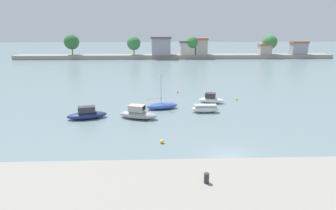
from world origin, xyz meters
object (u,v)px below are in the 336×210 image
(moored_boat_4, at_px, (211,99))
(moored_boat_2, at_px, (162,106))
(moored_boat_1, at_px, (138,114))
(moored_boat_0, at_px, (87,114))
(mooring_buoy_2, at_px, (162,141))
(moored_boat_3, at_px, (205,109))
(mooring_buoy_1, at_px, (178,92))
(mooring_bollard, at_px, (206,178))
(mooring_buoy_0, at_px, (237,99))

(moored_boat_4, bearing_deg, moored_boat_2, -144.08)
(moored_boat_1, xyz_separation_m, moored_boat_2, (3.14, 4.14, -0.19))
(moored_boat_0, relative_size, mooring_buoy_2, 12.56)
(moored_boat_3, bearing_deg, mooring_buoy_2, -121.44)
(mooring_buoy_2, bearing_deg, mooring_buoy_1, 81.80)
(mooring_bollard, distance_m, moored_boat_4, 26.09)
(moored_boat_0, relative_size, moored_boat_3, 1.38)
(moored_boat_2, bearing_deg, mooring_buoy_0, 8.35)
(moored_boat_3, bearing_deg, moored_boat_2, 162.59)
(moored_boat_3, bearing_deg, moored_boat_1, -166.01)
(moored_boat_1, bearing_deg, mooring_buoy_2, -53.03)
(mooring_bollard, height_order, moored_boat_3, mooring_bollard)
(moored_boat_3, distance_m, mooring_buoy_1, 11.96)
(mooring_bollard, relative_size, moored_boat_1, 0.12)
(moored_boat_3, bearing_deg, moored_boat_0, -172.71)
(moored_boat_2, height_order, mooring_buoy_2, moored_boat_2)
(moored_boat_4, relative_size, mooring_buoy_1, 13.16)
(moored_boat_0, relative_size, mooring_buoy_1, 16.91)
(mooring_buoy_1, bearing_deg, moored_boat_4, -55.58)
(moored_boat_4, xyz_separation_m, mooring_buoy_1, (-4.71, 6.88, -0.45))
(moored_boat_0, bearing_deg, moored_boat_4, 7.44)
(moored_boat_1, bearing_deg, moored_boat_4, 49.12)
(moored_boat_1, relative_size, moored_boat_4, 1.30)
(moored_boat_2, bearing_deg, moored_boat_1, -138.82)
(mooring_bollard, height_order, mooring_buoy_1, mooring_bollard)
(moored_boat_3, relative_size, mooring_buoy_2, 9.12)
(mooring_buoy_1, bearing_deg, moored_boat_3, -75.52)
(moored_boat_2, height_order, mooring_buoy_0, moored_boat_2)
(mooring_bollard, relative_size, moored_boat_0, 0.12)
(moored_boat_3, distance_m, mooring_buoy_2, 11.82)
(moored_boat_1, relative_size, mooring_buoy_0, 14.72)
(mooring_buoy_2, bearing_deg, moored_boat_1, 110.81)
(moored_boat_2, bearing_deg, mooring_buoy_1, 61.55)
(moored_boat_4, bearing_deg, moored_boat_3, -94.75)
(mooring_buoy_0, bearing_deg, moored_boat_4, -160.95)
(moored_boat_1, relative_size, moored_boat_3, 1.39)
(moored_boat_3, height_order, mooring_buoy_2, moored_boat_3)
(moored_boat_1, distance_m, moored_boat_2, 5.20)
(moored_boat_3, bearing_deg, mooring_bollard, -100.00)
(moored_boat_2, height_order, moored_boat_4, moored_boat_2)
(moored_boat_1, xyz_separation_m, mooring_buoy_2, (2.97, -7.80, -0.45))
(mooring_buoy_0, xyz_separation_m, mooring_buoy_2, (-12.28, -16.34, 0.03))
(moored_boat_2, relative_size, mooring_buoy_1, 16.50)
(moored_boat_1, relative_size, moored_boat_2, 1.04)
(moored_boat_4, xyz_separation_m, mooring_buoy_2, (-7.84, -14.81, -0.39))
(moored_boat_2, xyz_separation_m, moored_boat_3, (5.94, -1.83, 0.05))
(mooring_buoy_1, distance_m, mooring_buoy_2, 21.91)
(mooring_bollard, bearing_deg, mooring_buoy_0, 70.20)
(mooring_bollard, height_order, mooring_buoy_0, mooring_bollard)
(mooring_bollard, bearing_deg, moored_boat_3, 80.29)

